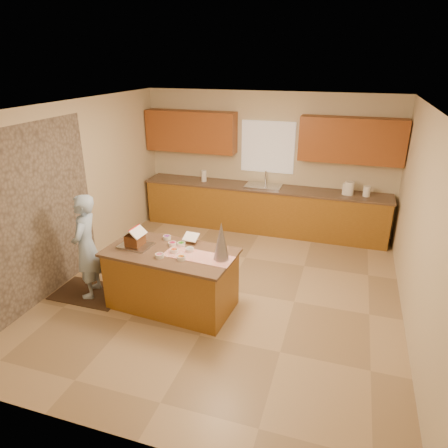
{
  "coord_description": "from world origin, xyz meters",
  "views": [
    {
      "loc": [
        1.57,
        -5.05,
        3.28
      ],
      "look_at": [
        -0.1,
        0.2,
        1.0
      ],
      "focal_mm": 32.41,
      "sensor_mm": 36.0,
      "label": 1
    }
  ],
  "objects_px": {
    "tinsel_tree": "(221,241)",
    "boy": "(86,247)",
    "island_base": "(172,280)",
    "gingerbread_house": "(135,238)"
  },
  "relations": [
    {
      "from": "gingerbread_house",
      "to": "boy",
      "type": "bearing_deg",
      "value": -173.88
    },
    {
      "from": "island_base",
      "to": "boy",
      "type": "distance_m",
      "value": 1.33
    },
    {
      "from": "tinsel_tree",
      "to": "boy",
      "type": "height_order",
      "value": "boy"
    },
    {
      "from": "boy",
      "to": "tinsel_tree",
      "type": "bearing_deg",
      "value": 77.91
    },
    {
      "from": "island_base",
      "to": "boy",
      "type": "bearing_deg",
      "value": -171.59
    },
    {
      "from": "tinsel_tree",
      "to": "boy",
      "type": "relative_size",
      "value": 0.33
    },
    {
      "from": "island_base",
      "to": "boy",
      "type": "xyz_separation_m",
      "value": [
        -1.27,
        -0.09,
        0.37
      ]
    },
    {
      "from": "tinsel_tree",
      "to": "island_base",
      "type": "bearing_deg",
      "value": 179.19
    },
    {
      "from": "island_base",
      "to": "tinsel_tree",
      "type": "distance_m",
      "value": 1.02
    },
    {
      "from": "island_base",
      "to": "boy",
      "type": "height_order",
      "value": "boy"
    }
  ]
}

